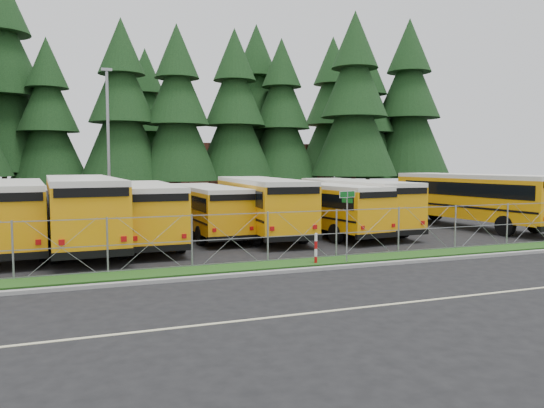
{
  "coord_description": "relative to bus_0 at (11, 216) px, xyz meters",
  "views": [
    {
      "loc": [
        -11.07,
        -20.26,
        3.91
      ],
      "look_at": [
        -1.95,
        4.0,
        1.87
      ],
      "focal_mm": 35.0,
      "sensor_mm": 36.0,
      "label": 1
    }
  ],
  "objects": [
    {
      "name": "ground",
      "position": [
        13.69,
        -5.62,
        -1.54
      ],
      "size": [
        120.0,
        120.0,
        0.0
      ],
      "primitive_type": "plane",
      "color": "black",
      "rests_on": "ground"
    },
    {
      "name": "curb",
      "position": [
        13.69,
        -8.72,
        -1.48
      ],
      "size": [
        50.0,
        0.25,
        0.12
      ],
      "primitive_type": "cube",
      "color": "gray",
      "rests_on": "ground"
    },
    {
      "name": "grass_verge",
      "position": [
        13.69,
        -7.32,
        -1.51
      ],
      "size": [
        50.0,
        1.4,
        0.06
      ],
      "primitive_type": "cube",
      "color": "#174012",
      "rests_on": "ground"
    },
    {
      "name": "road_lane_line",
      "position": [
        13.69,
        -13.62,
        -1.53
      ],
      "size": [
        50.0,
        0.12,
        0.01
      ],
      "primitive_type": "cube",
      "color": "beige",
      "rests_on": "ground"
    },
    {
      "name": "chainlink_fence",
      "position": [
        13.69,
        -6.62,
        -0.54
      ],
      "size": [
        44.0,
        0.1,
        2.0
      ],
      "primitive_type": null,
      "color": "gray",
      "rests_on": "ground"
    },
    {
      "name": "brick_building",
      "position": [
        19.69,
        34.38,
        1.46
      ],
      "size": [
        22.0,
        10.0,
        6.0
      ],
      "primitive_type": "cube",
      "color": "brown",
      "rests_on": "ground"
    },
    {
      "name": "bus_0",
      "position": [
        0.0,
        0.0,
        0.0
      ],
      "size": [
        3.62,
        11.89,
        3.07
      ],
      "primitive_type": null,
      "rotation": [
        0.0,
        0.0,
        0.07
      ],
      "color": "orange",
      "rests_on": "ground"
    },
    {
      "name": "bus_1",
      "position": [
        2.96,
        -0.34,
        0.09
      ],
      "size": [
        3.56,
        12.51,
        3.24
      ],
      "primitive_type": null,
      "rotation": [
        0.0,
        0.0,
        0.05
      ],
      "color": "orange",
      "rests_on": "ground"
    },
    {
      "name": "bus_2",
      "position": [
        5.8,
        -0.07,
        -0.09
      ],
      "size": [
        2.74,
        11.1,
        2.9
      ],
      "primitive_type": null,
      "rotation": [
        0.0,
        0.0,
        -0.01
      ],
      "color": "orange",
      "rests_on": "ground"
    },
    {
      "name": "bus_3",
      "position": [
        9.17,
        1.5,
        -0.2
      ],
      "size": [
        2.67,
        10.27,
        2.68
      ],
      "primitive_type": null,
      "rotation": [
        0.0,
        0.0,
        0.03
      ],
      "color": "orange",
      "rests_on": "ground"
    },
    {
      "name": "bus_4",
      "position": [
        11.92,
        0.74,
        -0.01
      ],
      "size": [
        3.37,
        11.8,
        3.06
      ],
      "primitive_type": null,
      "rotation": [
        0.0,
        0.0,
        -0.05
      ],
      "color": "orange",
      "rests_on": "ground"
    },
    {
      "name": "bus_5",
      "position": [
        15.15,
        -0.03,
        -0.16
      ],
      "size": [
        3.87,
        10.77,
        2.76
      ],
      "primitive_type": null,
      "rotation": [
        0.0,
        0.0,
        0.13
      ],
      "color": "orange",
      "rests_on": "ground"
    },
    {
      "name": "bus_6",
      "position": [
        17.43,
        0.48,
        -0.08
      ],
      "size": [
        2.67,
        11.13,
        2.92
      ],
      "primitive_type": null,
      "rotation": [
        0.0,
        0.0,
        0.0
      ],
      "color": "orange",
      "rests_on": "ground"
    },
    {
      "name": "bus_east",
      "position": [
        24.82,
        -0.47,
        0.07
      ],
      "size": [
        4.47,
        12.52,
        3.21
      ],
      "primitive_type": null,
      "rotation": [
        0.0,
        0.0,
        0.13
      ],
      "color": "orange",
      "rests_on": "ground"
    },
    {
      "name": "street_sign",
      "position": [
        12.54,
        -7.79,
        0.5
      ],
      "size": [
        0.81,
        0.53,
        2.81
      ],
      "color": "gray",
      "rests_on": "ground"
    },
    {
      "name": "striped_bollard",
      "position": [
        11.29,
        -7.64,
        -0.94
      ],
      "size": [
        0.11,
        0.11,
        1.2
      ],
      "primitive_type": "cylinder",
      "color": "#B20C0C",
      "rests_on": "ground"
    },
    {
      "name": "light_standard",
      "position": [
        4.91,
        11.43,
        3.96
      ],
      "size": [
        0.7,
        0.35,
        10.14
      ],
      "color": "gray",
      "rests_on": "ground"
    },
    {
      "name": "conifer_2",
      "position": [
        0.82,
        22.63,
        5.62
      ],
      "size": [
        6.48,
        6.48,
        14.32
      ],
      "primitive_type": null,
      "color": "black",
      "rests_on": "ground"
    },
    {
      "name": "conifer_3",
      "position": [
        6.72,
        21.17,
        6.51
      ],
      "size": [
        7.28,
        7.28,
        16.09
      ],
      "primitive_type": null,
      "color": "black",
      "rests_on": "ground"
    },
    {
      "name": "conifer_4",
      "position": [
        11.3,
        20.54,
        6.39
      ],
      "size": [
        7.17,
        7.17,
        15.86
      ],
      "primitive_type": null,
      "color": "black",
      "rests_on": "ground"
    },
    {
      "name": "conifer_5",
      "position": [
        16.74,
        21.38,
        6.53
      ],
      "size": [
        7.29,
        7.29,
        16.13
      ],
      "primitive_type": null,
      "color": "black",
      "rests_on": "ground"
    },
    {
      "name": "conifer_6",
      "position": [
        21.64,
        22.07,
        6.36
      ],
      "size": [
        7.14,
        7.14,
        15.79
      ],
      "primitive_type": null,
      "color": "black",
      "rests_on": "ground"
    },
    {
      "name": "conifer_7",
      "position": [
        27.66,
        18.62,
        7.48
      ],
      "size": [
        8.15,
        8.15,
        18.03
      ],
      "primitive_type": null,
      "color": "black",
      "rests_on": "ground"
    },
    {
      "name": "conifer_8",
      "position": [
        31.8,
        22.97,
        6.25
      ],
      "size": [
        7.04,
        7.04,
        15.58
      ],
      "primitive_type": null,
      "color": "black",
      "rests_on": "ground"
    },
    {
      "name": "conifer_9",
      "position": [
        35.95,
        21.88,
        7.92
      ],
      "size": [
        8.55,
        8.55,
        18.91
      ],
      "primitive_type": null,
      "color": "black",
      "rests_on": "ground"
    },
    {
      "name": "conifer_10",
      "position": [
        -2.95,
        25.46,
        9.0
      ],
      "size": [
        9.53,
        9.53,
        21.08
      ],
      "primitive_type": null,
      "color": "black",
      "rests_on": "ground"
    },
    {
      "name": "conifer_11",
      "position": [
        9.76,
        29.65,
        6.19
      ],
      "size": [
        6.99,
        6.99,
        15.45
      ],
      "primitive_type": null,
      "color": "black",
      "rests_on": "ground"
    },
    {
      "name": "conifer_12",
      "position": [
        20.35,
        25.72,
        7.38
      ],
      "size": [
        8.07,
        8.07,
        17.84
      ],
      "primitive_type": null,
      "color": "black",
      "rests_on": "ground"
    },
    {
      "name": "conifer_13",
      "position": [
        30.26,
        28.17,
        7.44
      ],
      "size": [
        8.12,
        8.12,
        17.95
      ],
      "primitive_type": null,
      "color": "black",
      "rests_on": "ground"
    }
  ]
}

